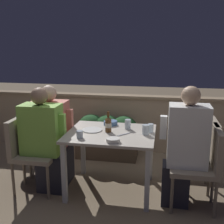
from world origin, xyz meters
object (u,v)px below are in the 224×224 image
Objects in this scene: person_coral_top at (53,134)px; beer_bottle at (108,124)px; chair_right_far at (202,150)px; chair_left_near at (29,146)px; chair_left_far at (38,139)px; potted_plant at (28,130)px; person_green_blouse at (45,141)px; chair_right_near at (204,160)px; person_white_polo at (184,147)px.

person_coral_top is 0.75m from beer_bottle.
beer_bottle is (-1.04, -0.13, 0.28)m from chair_right_far.
chair_left_near is 0.26m from chair_left_far.
beer_bottle is at bearing -8.17° from chair_left_far.
person_coral_top is 0.76m from potted_plant.
beer_bottle is at bearing 10.37° from person_green_blouse.
chair_left_near is at bearing -180.00° from person_green_blouse.
beer_bottle reaches higher than chair_left_near.
person_green_blouse is at bearing 0.00° from chair_left_near.
chair_left_near is at bearing 179.25° from chair_right_near.
potted_plant is at bearing 128.98° from chair_left_far.
chair_left_far is at bearing 180.00° from person_coral_top.
chair_left_far and chair_right_far have the same top height.
chair_right_near is at bearing -17.96° from potted_plant.
chair_right_far is (1.75, 0.26, -0.09)m from person_green_blouse.
beer_bottle is (0.71, 0.13, 0.19)m from person_green_blouse.
chair_right_near is at bearing -0.00° from person_white_polo.
person_coral_top reaches higher than chair_left_far.
chair_right_far reaches higher than potted_plant.
potted_plant is at bearing 160.45° from person_white_polo.
beer_bottle is (0.92, -0.13, 0.28)m from chair_left_far.
chair_left_near is at bearing 179.16° from person_white_polo.
chair_left_near is 3.66× the size of beer_bottle.
chair_right_near is at bearing -93.30° from chair_right_far.
person_coral_top is at bearing -0.00° from chair_left_far.
chair_right_near is (1.94, -0.03, 0.00)m from chair_left_near.
chair_right_near is 1.00× the size of chair_right_far.
person_green_blouse is 1.77m from chair_right_far.
person_white_polo is at bearing -19.55° from potted_plant.
person_white_polo is (-0.20, 0.00, 0.12)m from chair_right_near.
beer_bottle is at bearing -24.76° from potted_plant.
person_green_blouse reaches higher than person_coral_top.
person_green_blouse is 1.53m from person_white_polo.
person_green_blouse is at bearing -169.63° from beer_bottle.
person_coral_top is at bearing 170.63° from chair_right_near.
beer_bottle is (-1.03, 0.16, 0.28)m from chair_right_near.
person_white_polo is 1.48× the size of chair_right_far.
chair_right_far is 1.13× the size of potted_plant.
person_white_polo is at bearing -10.67° from beer_bottle.
chair_left_near is 0.72× the size of person_coral_top.
chair_left_near is at bearing -172.45° from chair_right_far.
person_coral_top is at bearing 179.93° from chair_right_far.
person_green_blouse reaches higher than chair_left_far.
chair_right_far is 3.66× the size of beer_bottle.
person_green_blouse is 1.41× the size of chair_left_far.
chair_right_far is (1.96, -0.00, 0.00)m from chair_left_far.
potted_plant is at bearing 162.04° from chair_right_near.
potted_plant is (-1.29, 0.60, -0.33)m from beer_bottle.
person_green_blouse is 0.75m from beer_bottle.
chair_right_near is at bearing -0.84° from person_green_blouse.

